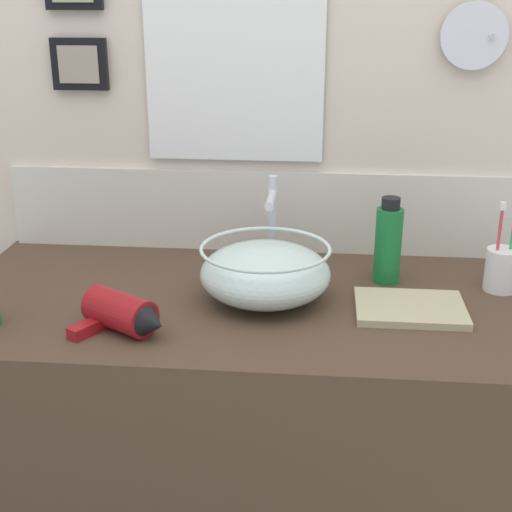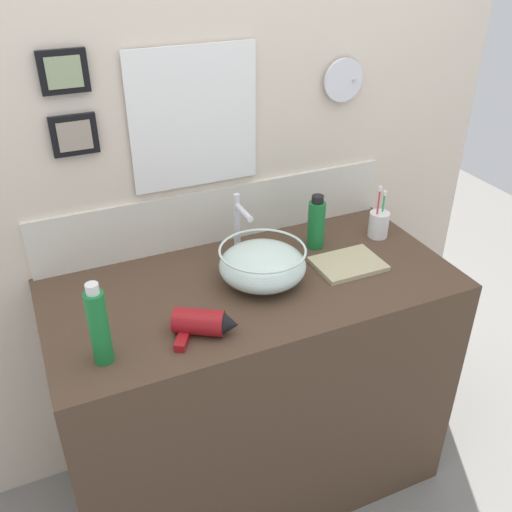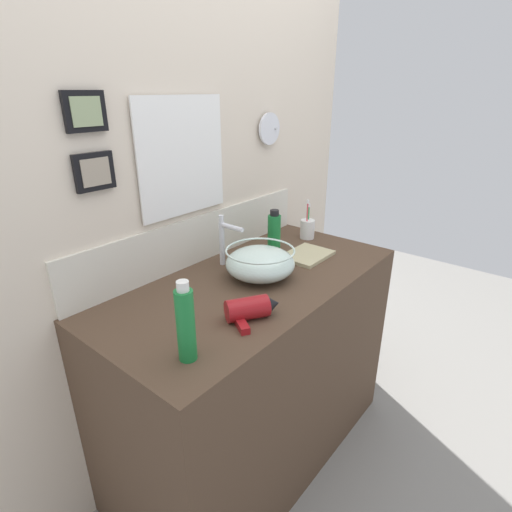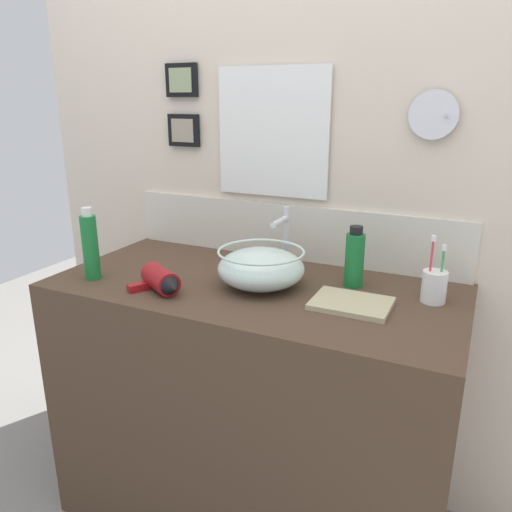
# 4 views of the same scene
# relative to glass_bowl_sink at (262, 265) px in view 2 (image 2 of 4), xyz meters

# --- Properties ---
(ground_plane) EXTENTS (6.00, 6.00, 0.00)m
(ground_plane) POSITION_rel_glass_bowl_sink_xyz_m (-0.03, 0.01, -0.99)
(ground_plane) COLOR gray
(vanity_counter) EXTENTS (1.34, 0.64, 0.93)m
(vanity_counter) POSITION_rel_glass_bowl_sink_xyz_m (-0.03, 0.01, -0.53)
(vanity_counter) COLOR #4C3828
(vanity_counter) RESTS_ON ground
(back_panel) EXTENTS (2.22, 0.09, 2.58)m
(back_panel) POSITION_rel_glass_bowl_sink_xyz_m (-0.03, 0.35, 0.30)
(back_panel) COLOR beige
(back_panel) RESTS_ON ground
(glass_bowl_sink) EXTENTS (0.28, 0.28, 0.12)m
(glass_bowl_sink) POSITION_rel_glass_bowl_sink_xyz_m (0.00, 0.00, 0.00)
(glass_bowl_sink) COLOR silver
(glass_bowl_sink) RESTS_ON vanity_counter
(faucet) EXTENTS (0.02, 0.13, 0.22)m
(faucet) POSITION_rel_glass_bowl_sink_xyz_m (0.00, 0.20, 0.07)
(faucet) COLOR silver
(faucet) RESTS_ON vanity_counter
(hair_drier) EXTENTS (0.21, 0.16, 0.08)m
(hair_drier) POSITION_rel_glass_bowl_sink_xyz_m (-0.26, -0.18, -0.03)
(hair_drier) COLOR maroon
(hair_drier) RESTS_ON vanity_counter
(toothbrush_cup) EXTENTS (0.07, 0.07, 0.21)m
(toothbrush_cup) POSITION_rel_glass_bowl_sink_xyz_m (0.52, 0.11, -0.01)
(toothbrush_cup) COLOR white
(toothbrush_cup) RESTS_ON vanity_counter
(shampoo_bottle) EXTENTS (0.06, 0.06, 0.20)m
(shampoo_bottle) POSITION_rel_glass_bowl_sink_xyz_m (0.27, 0.13, 0.03)
(shampoo_bottle) COLOR #197233
(shampoo_bottle) RESTS_ON vanity_counter
(lotion_bottle) EXTENTS (0.05, 0.05, 0.25)m
(lotion_bottle) POSITION_rel_glass_bowl_sink_xyz_m (-0.55, -0.17, 0.05)
(lotion_bottle) COLOR #197233
(lotion_bottle) RESTS_ON vanity_counter
(hand_towel) EXTENTS (0.23, 0.17, 0.02)m
(hand_towel) POSITION_rel_glass_bowl_sink_xyz_m (0.31, -0.03, -0.06)
(hand_towel) COLOR tan
(hand_towel) RESTS_ON vanity_counter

